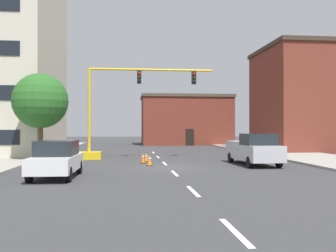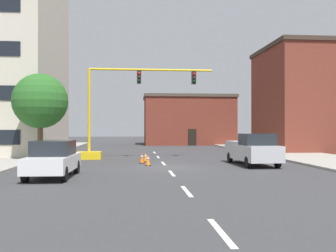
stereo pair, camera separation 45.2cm
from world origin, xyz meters
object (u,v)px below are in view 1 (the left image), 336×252
(tree_left_near, at_px, (40,101))
(sedan_white_near_left, at_px, (57,159))
(traffic_cone_roadside_b, at_px, (143,158))
(traffic_cone_roadside_a, at_px, (150,160))
(traffic_signal_gantry, at_px, (108,128))
(traffic_cone_roadside_c, at_px, (146,157))
(pickup_truck_silver, at_px, (254,149))

(tree_left_near, xyz_separation_m, sedan_white_near_left, (2.69, -8.75, -3.30))
(traffic_cone_roadside_b, bearing_deg, tree_left_near, 164.22)
(sedan_white_near_left, relative_size, traffic_cone_roadside_a, 6.41)
(traffic_signal_gantry, distance_m, tree_left_near, 5.20)
(traffic_signal_gantry, distance_m, traffic_cone_roadside_a, 6.45)
(traffic_signal_gantry, height_order, traffic_cone_roadside_b, traffic_signal_gantry)
(traffic_signal_gantry, distance_m, sedan_white_near_left, 10.77)
(sedan_white_near_left, height_order, traffic_cone_roadside_c, sedan_white_near_left)
(traffic_cone_roadside_a, bearing_deg, pickup_truck_silver, -0.74)
(sedan_white_near_left, bearing_deg, pickup_truck_silver, 23.97)
(pickup_truck_silver, distance_m, traffic_cone_roadside_b, 7.16)
(pickup_truck_silver, bearing_deg, traffic_cone_roadside_c, 155.07)
(traffic_signal_gantry, bearing_deg, sedan_white_near_left, -99.81)
(traffic_signal_gantry, height_order, tree_left_near, traffic_signal_gantry)
(traffic_signal_gantry, relative_size, traffic_cone_roadside_c, 16.68)
(traffic_cone_roadside_a, bearing_deg, traffic_cone_roadside_b, 101.24)
(traffic_signal_gantry, xyz_separation_m, tree_left_near, (-4.51, -1.77, 1.88))
(tree_left_near, relative_size, pickup_truck_silver, 1.12)
(traffic_cone_roadside_a, distance_m, traffic_cone_roadside_b, 1.74)
(traffic_signal_gantry, xyz_separation_m, traffic_cone_roadside_c, (2.77, -2.46, -2.01))
(tree_left_near, height_order, traffic_cone_roadside_a, tree_left_near)
(tree_left_near, bearing_deg, sedan_white_near_left, -72.89)
(tree_left_near, distance_m, traffic_cone_roadside_a, 9.07)
(traffic_signal_gantry, relative_size, traffic_cone_roadside_b, 14.43)
(tree_left_near, height_order, traffic_cone_roadside_c, tree_left_near)
(sedan_white_near_left, height_order, traffic_cone_roadside_b, sedan_white_near_left)
(pickup_truck_silver, bearing_deg, tree_left_near, 164.83)
(traffic_signal_gantry, relative_size, tree_left_near, 1.67)
(tree_left_near, distance_m, traffic_cone_roadside_b, 8.23)
(traffic_signal_gantry, height_order, sedan_white_near_left, traffic_signal_gantry)
(traffic_cone_roadside_a, bearing_deg, traffic_signal_gantry, 117.41)
(sedan_white_near_left, bearing_deg, tree_left_near, 107.11)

